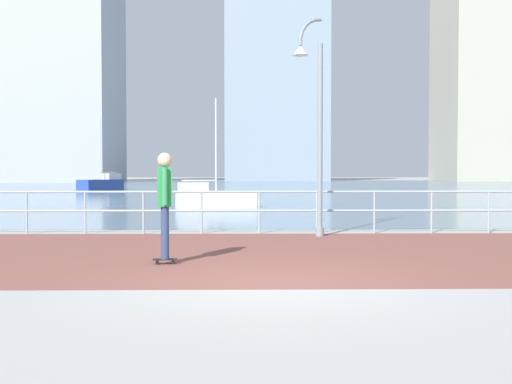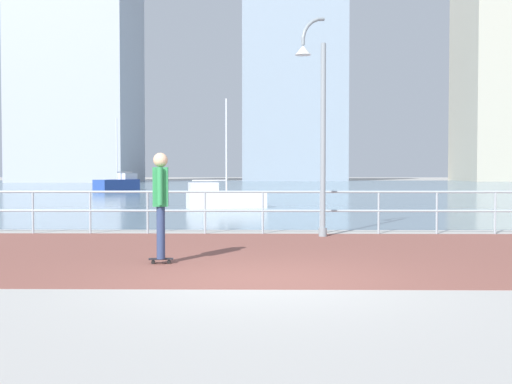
{
  "view_description": "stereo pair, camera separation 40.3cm",
  "coord_description": "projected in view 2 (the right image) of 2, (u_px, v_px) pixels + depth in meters",
  "views": [
    {
      "loc": [
        -0.35,
        -8.49,
        1.51
      ],
      "look_at": [
        -0.13,
        3.87,
        1.1
      ],
      "focal_mm": 43.42,
      "sensor_mm": 36.0,
      "label": 1
    },
    {
      "loc": [
        0.05,
        -8.49,
        1.51
      ],
      "look_at": [
        -0.13,
        3.87,
        1.1
      ],
      "focal_mm": 43.42,
      "sensor_mm": 36.0,
      "label": 2
    }
  ],
  "objects": [
    {
      "name": "ground",
      "position": [
        264.0,
        191.0,
        48.51
      ],
      "size": [
        220.0,
        220.0,
        0.0
      ],
      "primitive_type": "plane",
      "color": "#ADAAA5"
    },
    {
      "name": "brick_paving",
      "position": [
        262.0,
        253.0,
        11.44
      ],
      "size": [
        28.0,
        7.1,
        0.01
      ],
      "primitive_type": "cube",
      "color": "brown",
      "rests_on": "ground"
    },
    {
      "name": "harbor_water",
      "position": [
        264.0,
        187.0,
        59.96
      ],
      "size": [
        180.0,
        88.0,
        0.0
      ],
      "primitive_type": "cube",
      "color": "slate",
      "rests_on": "ground"
    },
    {
      "name": "waterfront_railing",
      "position": [
        263.0,
        204.0,
        14.96
      ],
      "size": [
        25.25,
        0.06,
        1.05
      ],
      "color": "#9EADB7",
      "rests_on": "ground"
    },
    {
      "name": "lamppost",
      "position": [
        317.0,
        116.0,
        14.2
      ],
      "size": [
        0.76,
        0.53,
        5.06
      ],
      "color": "gray",
      "rests_on": "ground"
    },
    {
      "name": "skateboarder",
      "position": [
        161.0,
        197.0,
        10.08
      ],
      "size": [
        0.41,
        0.56,
        1.82
      ],
      "color": "black",
      "rests_on": "ground"
    },
    {
      "name": "sailboat_navy",
      "position": [
        224.0,
        198.0,
        25.38
      ],
      "size": [
        3.35,
        1.81,
        4.5
      ],
      "color": "white",
      "rests_on": "ground"
    },
    {
      "name": "sailboat_ivory",
      "position": [
        118.0,
        184.0,
        49.17
      ],
      "size": [
        3.08,
        4.18,
        5.73
      ],
      "color": "#284799",
      "rests_on": "ground"
    },
    {
      "name": "tower_glass",
      "position": [
        502.0,
        74.0,
        97.44
      ],
      "size": [
        12.27,
        14.42,
        35.54
      ],
      "color": "#B2AD99",
      "rests_on": "ground"
    },
    {
      "name": "tower_concrete",
      "position": [
        79.0,
        59.0,
        89.42
      ],
      "size": [
        15.7,
        16.72,
        37.23
      ],
      "color": "#A3A8B2",
      "rests_on": "ground"
    },
    {
      "name": "tower_steel",
      "position": [
        294.0,
        93.0,
        100.71
      ],
      "size": [
        16.54,
        10.43,
        30.15
      ],
      "color": "#8493A3",
      "rests_on": "ground"
    }
  ]
}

